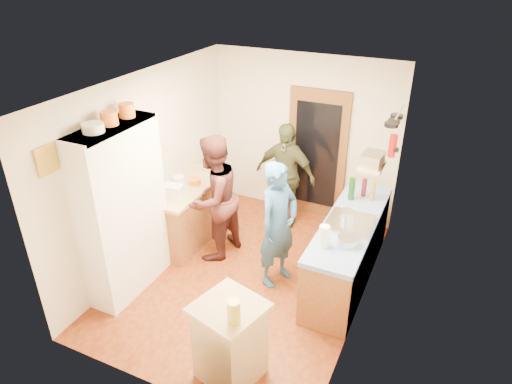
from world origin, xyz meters
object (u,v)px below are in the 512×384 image
Objects in this scene: person_left at (217,198)px; hutch_body at (123,212)px; right_counter_base at (348,252)px; person_hob at (279,227)px; island_base at (230,343)px; person_back at (285,175)px.

hutch_body is at bearing -22.13° from person_left.
person_hob is (-0.80, -0.45, 0.43)m from right_counter_base.
hutch_body reaches higher than person_left.
person_left reaches higher than island_base.
right_counter_base is 1.31× the size of person_back.
right_counter_base is 2.15m from island_base.
person_left is at bearing -110.02° from person_back.
person_hob reaches higher than right_counter_base.
person_back is (-1.27, 0.97, 0.42)m from right_counter_base.
person_left is at bearing 95.63° from person_hob.
person_left is at bearing 58.12° from hutch_body.
hutch_body is at bearing -113.54° from person_back.
hutch_body is 2.59m from person_back.
hutch_body is 2.56× the size of island_base.
hutch_body is 1.00× the size of right_counter_base.
island_base is at bearing 41.86° from person_left.
island_base is at bearing -155.27° from person_hob.
person_back reaches higher than island_base.
person_left is at bearing 122.11° from island_base.
hutch_body is 1.22× the size of person_left.
right_counter_base is at bearing 72.20° from island_base.
right_counter_base is 1.65m from person_back.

